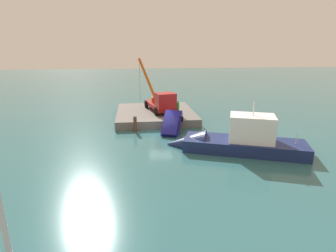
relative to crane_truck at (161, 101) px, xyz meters
name	(u,v)px	position (x,y,z in m)	size (l,w,h in m)	color
ground	(161,133)	(5.81, -0.67, -2.29)	(200.00, 200.00, 0.00)	#2D6066
dock	(155,114)	(-0.80, -0.67, -1.83)	(10.63, 9.78, 0.92)	slate
crane_truck	(161,101)	(0.00, 0.00, 0.00)	(10.99, 4.34, 6.43)	maroon
dock_worker	(178,108)	(2.05, 1.83, -0.45)	(0.34, 0.34, 1.79)	#3A3A3A
salvaged_car	(171,128)	(6.39, 0.37, -1.68)	(4.14, 3.10, 3.58)	navy
moored_yacht	(227,145)	(11.55, 4.61, -1.81)	(7.25, 12.39, 5.94)	navy
piling_near	(135,124)	(5.02, -3.33, -1.45)	(0.37, 0.37, 1.68)	brown
piling_mid	(180,121)	(4.98, 1.61, -1.33)	(0.35, 0.35, 1.93)	brown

